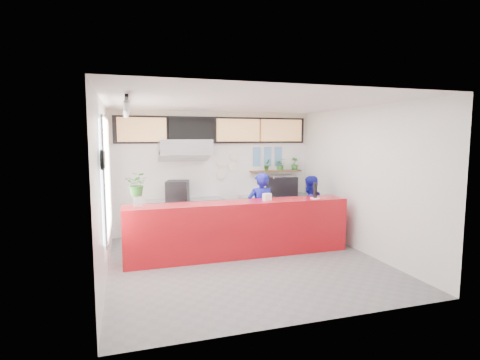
{
  "coord_description": "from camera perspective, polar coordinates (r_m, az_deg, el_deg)",
  "views": [
    {
      "loc": [
        -2.15,
        -6.6,
        2.37
      ],
      "look_at": [
        0.1,
        0.7,
        1.5
      ],
      "focal_mm": 28.0,
      "sensor_mm": 36.0,
      "label": 1
    }
  ],
  "objects": [
    {
      "name": "herb_c",
      "position": [
        9.82,
        6.2,
        2.38
      ],
      "size": [
        0.27,
        0.24,
        0.3
      ],
      "primitive_type": "imported",
      "rotation": [
        0.0,
        0.0,
        -0.0
      ],
      "color": "#2B6B25",
      "rests_on": "herb_shelf"
    },
    {
      "name": "photo_frame_d",
      "position": [
        9.66,
        2.56,
        2.81
      ],
      "size": [
        0.2,
        0.02,
        0.25
      ],
      "primitive_type": "cube",
      "color": "#598CBF",
      "rests_on": "wall_back"
    },
    {
      "name": "glass_vase",
      "position": [
        7.0,
        -15.28,
        -3.29
      ],
      "size": [
        0.21,
        0.21,
        0.22
      ],
      "primitive_type": "cylinder",
      "rotation": [
        0.0,
        0.0,
        0.22
      ],
      "color": "white",
      "rests_on": "service_counter"
    },
    {
      "name": "dec_plate_c",
      "position": [
        9.4,
        -2.89,
        0.87
      ],
      "size": [
        0.24,
        0.03,
        0.24
      ],
      "primitive_type": "cylinder",
      "rotation": [
        1.57,
        0.0,
        0.0
      ],
      "color": "silver",
      "rests_on": "wall_back"
    },
    {
      "name": "espresso_machine",
      "position": [
        9.67,
        6.35,
        -0.84
      ],
      "size": [
        0.86,
        0.71,
        0.48
      ],
      "primitive_type": "cube",
      "rotation": [
        0.0,
        0.0,
        -0.25
      ],
      "color": "black",
      "rests_on": "right_bench"
    },
    {
      "name": "menu_board_far_right",
      "position": [
        9.78,
        6.29,
        7.51
      ],
      "size": [
        1.1,
        0.1,
        0.55
      ],
      "primitive_type": "cube",
      "color": "tan",
      "rests_on": "wall_back"
    },
    {
      "name": "photo_frame_e",
      "position": [
        9.76,
        4.22,
        2.84
      ],
      "size": [
        0.2,
        0.02,
        0.25
      ],
      "primitive_type": "cube",
      "color": "#598CBF",
      "rests_on": "wall_back"
    },
    {
      "name": "staff_center",
      "position": [
        8.14,
        3.18,
        -4.56
      ],
      "size": [
        0.62,
        0.44,
        1.62
      ],
      "primitive_type": "imported",
      "rotation": [
        0.0,
        0.0,
        3.05
      ],
      "color": "#151694",
      "rests_on": "ground"
    },
    {
      "name": "herb_shelf",
      "position": [
        9.78,
        5.47,
        1.37
      ],
      "size": [
        1.4,
        0.18,
        0.04
      ],
      "primitive_type": "cube",
      "color": "brown",
      "rests_on": "wall_back"
    },
    {
      "name": "extraction_hood",
      "position": [
        8.85,
        -8.39,
        5.01
      ],
      "size": [
        1.2,
        0.7,
        0.35
      ],
      "primitive_type": "cube",
      "color": "#B2B5BA",
      "rests_on": "ceiling"
    },
    {
      "name": "wall_left",
      "position": [
        6.66,
        -20.01,
        -1.39
      ],
      "size": [
        0.0,
        5.0,
        5.0
      ],
      "primitive_type": "plane",
      "rotation": [
        1.57,
        0.0,
        1.57
      ],
      "color": "white",
      "rests_on": "ground"
    },
    {
      "name": "photo_frame_c",
      "position": [
        9.86,
        5.86,
        4.31
      ],
      "size": [
        0.2,
        0.02,
        0.25
      ],
      "primitive_type": "cube",
      "color": "#598CBF",
      "rests_on": "wall_back"
    },
    {
      "name": "napkin_holder",
      "position": [
        7.6,
        4.13,
        -2.59
      ],
      "size": [
        0.19,
        0.15,
        0.14
      ],
      "primitive_type": "cube",
      "rotation": [
        0.0,
        0.0,
        0.3
      ],
      "color": "white",
      "rests_on": "service_counter"
    },
    {
      "name": "dec_plate_a",
      "position": [
        9.37,
        -2.9,
        2.7
      ],
      "size": [
        0.24,
        0.03,
        0.24
      ],
      "primitive_type": "cylinder",
      "rotation": [
        1.57,
        0.0,
        0.0
      ],
      "color": "silver",
      "rests_on": "wall_back"
    },
    {
      "name": "ceiling",
      "position": [
        6.97,
        0.93,
        11.69
      ],
      "size": [
        5.0,
        5.0,
        0.0
      ],
      "primitive_type": "plane",
      "rotation": [
        3.14,
        0.0,
        0.0
      ],
      "color": "silver"
    },
    {
      "name": "espresso_tray",
      "position": [
        9.64,
        6.37,
        0.56
      ],
      "size": [
        0.63,
        0.45,
        0.06
      ],
      "primitive_type": "cube",
      "rotation": [
        0.0,
        0.0,
        -0.04
      ],
      "color": "silver",
      "rests_on": "espresso_machine"
    },
    {
      "name": "herb_b",
      "position": [
        9.68,
        4.15,
        2.34
      ],
      "size": [
        0.2,
        0.18,
        0.3
      ],
      "primitive_type": "imported",
      "rotation": [
        0.0,
        0.0,
        0.29
      ],
      "color": "#2B6B25",
      "rests_on": "herb_shelf"
    },
    {
      "name": "cream_band",
      "position": [
        9.34,
        -3.86,
        7.89
      ],
      "size": [
        5.0,
        0.02,
        0.8
      ],
      "primitive_type": "cube",
      "color": "beige",
      "rests_on": "wall_back"
    },
    {
      "name": "pepper_mill",
      "position": [
        7.96,
        11.39,
        -1.55
      ],
      "size": [
        0.09,
        0.09,
        0.31
      ],
      "primitive_type": "cylinder",
      "rotation": [
        0.0,
        0.0,
        -0.1
      ],
      "color": "black",
      "rests_on": "white_plate"
    },
    {
      "name": "floor",
      "position": [
        7.33,
        0.89,
        -12.36
      ],
      "size": [
        5.0,
        5.0,
        0.0
      ],
      "primitive_type": "plane",
      "color": "slate",
      "rests_on": "ground"
    },
    {
      "name": "wall_clock_rim",
      "position": [
        5.71,
        -20.25,
        2.9
      ],
      "size": [
        0.05,
        0.3,
        0.3
      ],
      "primitive_type": "cylinder",
      "rotation": [
        0.0,
        1.57,
        0.0
      ],
      "color": "black",
      "rests_on": "wall_left"
    },
    {
      "name": "soffit",
      "position": [
        9.31,
        -3.82,
        7.59
      ],
      "size": [
        4.8,
        0.04,
        0.65
      ],
      "primitive_type": "cube",
      "color": "black",
      "rests_on": "wall_back"
    },
    {
      "name": "service_counter",
      "position": [
        7.54,
        -0.05,
        -7.46
      ],
      "size": [
        4.5,
        0.6,
        1.1
      ],
      "primitive_type": "cube",
      "color": "#B40C15",
      "rests_on": "ground"
    },
    {
      "name": "photo_frame_f",
      "position": [
        9.88,
        5.84,
        2.86
      ],
      "size": [
        0.2,
        0.02,
        0.25
      ],
      "primitive_type": "cube",
      "color": "#598CBF",
      "rests_on": "wall_back"
    },
    {
      "name": "menu_board_far_left",
      "position": [
        8.99,
        -14.71,
        7.44
      ],
      "size": [
        1.1,
        0.1,
        0.55
      ],
      "primitive_type": "cube",
      "color": "tan",
      "rests_on": "wall_back"
    },
    {
      "name": "photo_frame_a",
      "position": [
        9.65,
        2.57,
        4.29
      ],
      "size": [
        0.2,
        0.02,
        0.25
      ],
      "primitive_type": "cube",
      "color": "#598CBF",
      "rests_on": "wall_back"
    },
    {
      "name": "wall_back",
      "position": [
        9.39,
        -3.82,
        1.17
      ],
      "size": [
        5.0,
        0.0,
        5.0
      ],
      "primitive_type": "plane",
      "rotation": [
        1.57,
        0.0,
        0.0
      ],
      "color": "white",
      "rests_on": "ground"
    },
    {
      "name": "wall_right",
      "position": [
        8.12,
        17.94,
        0.03
      ],
      "size": [
        0.0,
        5.0,
        5.0
      ],
      "primitive_type": "plane",
      "rotation": [
        1.57,
        0.0,
        -1.57
      ],
      "color": "white",
      "rests_on": "ground"
    },
    {
      "name": "wall_clock_face",
      "position": [
        5.71,
        -19.95,
        2.91
      ],
      "size": [
        0.02,
        0.26,
        0.26
      ],
      "primitive_type": "cylinder",
      "rotation": [
        0.0,
        1.57,
        0.0
      ],
      "color": "white",
      "rests_on": "wall_left"
    },
    {
      "name": "window_pane",
      "position": [
        6.93,
        -19.7,
        0.58
      ],
      "size": [
        0.04,
        2.2,
        1.9
      ],
      "primitive_type": "cube",
      "color": "silver",
      "rests_on": "wall_left"
    },
    {
      "name": "panini_oven",
      "position": [
        8.96,
        -9.49,
        -1.57
      ],
      "size": [
        0.63,
        0.63,
        0.45
      ],
      "primitive_type": "cube",
      "rotation": [
        0.0,
        0.0,
        -0.28
      ],
      "color": "black",
      "rests_on": "prep_bench"
    },
    {
      "name": "staff_right",
      "position": [
        8.78,
        10.53,
        -4.26
      ],
      "size": [
        0.84,
        0.72,
        1.5
      ],
      "primitive_type": "imported",
      "rotation": [
        0.0,
        0.0,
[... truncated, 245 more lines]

